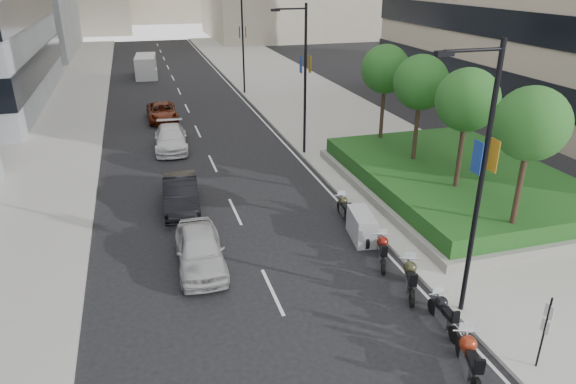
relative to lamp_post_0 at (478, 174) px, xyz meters
name	(u,v)px	position (x,y,z in m)	size (l,w,h in m)	color
ground	(355,357)	(-4.14, -1.00, -5.07)	(160.00, 160.00, 0.00)	black
sidewalk_right	(313,105)	(4.86, 29.00, -4.99)	(10.00, 100.00, 0.15)	#9E9B93
sidewalk_left	(49,123)	(-16.14, 29.00, -4.99)	(8.00, 100.00, 0.15)	#9E9B93
lane_edge	(253,110)	(-0.44, 29.00, -5.06)	(0.12, 100.00, 0.01)	silver
lane_centre	(190,114)	(-5.64, 29.00, -5.06)	(0.12, 100.00, 0.01)	silver
planter	(456,186)	(5.86, 9.00, -4.72)	(10.00, 14.00, 0.40)	gray
hedge	(458,176)	(5.86, 9.00, -4.12)	(9.40, 13.40, 0.80)	#134219
tree_0	(531,124)	(4.36, 3.00, 0.36)	(2.80, 2.80, 6.30)	#332319
tree_1	(467,100)	(4.36, 7.00, 0.36)	(2.80, 2.80, 6.30)	#332319
tree_2	(421,83)	(4.36, 11.00, 0.36)	(2.80, 2.80, 6.30)	#332319
tree_3	(385,69)	(4.36, 15.00, 0.36)	(2.80, 2.80, 6.30)	#332319
lamp_post_0	(478,174)	(0.00, 0.00, 0.00)	(2.34, 0.45, 9.00)	black
lamp_post_1	(303,74)	(0.00, 17.00, 0.00)	(2.34, 0.45, 9.00)	black
lamp_post_2	(241,38)	(0.00, 35.00, 0.00)	(2.34, 0.45, 9.00)	black
parking_sign	(545,329)	(0.66, -3.00, -3.61)	(0.06, 0.32, 2.50)	black
motorcycle_1	(469,358)	(-1.39, -2.62, -4.44)	(1.02, 2.25, 1.16)	black
motorcycle_2	(444,313)	(-0.87, -0.50, -4.53)	(0.68, 2.03, 1.01)	black
motorcycle_3	(410,278)	(-0.93, 1.58, -4.47)	(1.06, 2.11, 1.11)	black
motorcycle_4	(382,250)	(-0.97, 3.69, -4.50)	(0.99, 1.99, 1.05)	black
motorcycle_5	(361,226)	(-0.97, 5.73, -4.45)	(1.12, 2.14, 1.23)	black
motorcycle_6	(344,208)	(-0.90, 7.84, -4.53)	(0.68, 2.02, 1.01)	black
car_a	(200,249)	(-7.88, 5.45, -4.30)	(1.80, 4.47, 1.52)	#ABACAD
car_b	(181,194)	(-8.05, 11.09, -4.30)	(1.62, 4.65, 1.53)	black
car_c	(171,138)	(-7.77, 20.47, -4.35)	(2.01, 4.95, 1.44)	silver
car_d	(162,112)	(-7.85, 27.79, -4.41)	(2.17, 4.72, 1.31)	#5C1C0B
delivery_van	(146,67)	(-8.29, 46.20, -4.00)	(2.49, 5.57, 2.27)	silver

